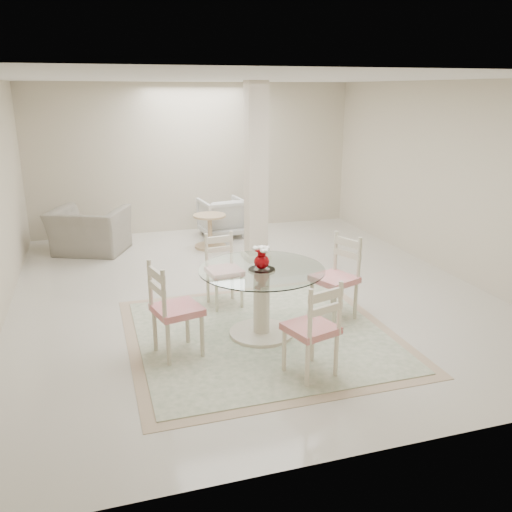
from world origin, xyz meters
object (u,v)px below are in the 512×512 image
object	(u,v)px
dining_chair_east	(339,271)
dining_chair_south	(316,323)
side_table	(210,232)
dining_table	(262,302)
red_vase	(262,257)
dining_chair_west	(170,303)
armchair_white	(222,217)
recliner_taupe	(90,231)
column	(256,174)
dining_chair_north	(222,265)

from	to	relation	value
dining_chair_east	dining_chair_south	world-z (taller)	dining_chair_east
dining_chair_south	side_table	distance (m)	4.54
dining_table	red_vase	bearing A→B (deg)	-18.43
dining_chair_east	dining_chair_west	size ratio (longest dim) A/B	1.00
armchair_white	side_table	size ratio (longest dim) A/B	1.34
dining_table	dining_chair_west	bearing A→B (deg)	-169.12
dining_chair_south	recliner_taupe	world-z (taller)	dining_chair_south
dining_chair_west	column	bearing A→B (deg)	-45.44
red_vase	side_table	bearing A→B (deg)	86.45
dining_chair_east	dining_chair_south	bearing A→B (deg)	-56.01
dining_table	red_vase	xyz separation A→B (m)	(0.00, -0.00, 0.50)
column	dining_chair_west	distance (m)	3.44
dining_chair_north	dining_chair_west	size ratio (longest dim) A/B	0.91
dining_chair_west	armchair_white	bearing A→B (deg)	-33.61
column	dining_table	size ratio (longest dim) A/B	2.03
dining_chair_east	armchair_white	size ratio (longest dim) A/B	1.43
column	dining_chair_west	bearing A→B (deg)	-121.78
red_vase	recliner_taupe	bearing A→B (deg)	114.22
red_vase	dining_chair_west	world-z (taller)	dining_chair_west
recliner_taupe	side_table	world-z (taller)	recliner_taupe
dining_chair_west	dining_chair_south	bearing A→B (deg)	-137.60
dining_table	recliner_taupe	xyz separation A→B (m)	(-1.72, 3.82, -0.03)
dining_chair_south	armchair_white	size ratio (longest dim) A/B	1.37
dining_chair_west	side_table	size ratio (longest dim) A/B	1.92
dining_chair_west	dining_chair_south	size ratio (longest dim) A/B	1.04
dining_chair_south	side_table	size ratio (longest dim) A/B	1.84
red_vase	dining_chair_west	distance (m)	1.07
dining_table	dining_chair_east	size ratio (longest dim) A/B	1.22
armchair_white	red_vase	bearing A→B (deg)	75.92
dining_chair_east	side_table	distance (m)	3.43
dining_chair_west	armchair_white	distance (m)	4.70
dining_chair_north	recliner_taupe	bearing A→B (deg)	112.35
dining_chair_east	recliner_taupe	distance (m)	4.53
recliner_taupe	side_table	size ratio (longest dim) A/B	1.98
armchair_white	dining_chair_north	bearing A→B (deg)	70.34
column	armchair_white	world-z (taller)	column
recliner_taupe	dining_chair_west	bearing A→B (deg)	124.30
red_vase	recliner_taupe	size ratio (longest dim) A/B	0.22
dining_table	side_table	xyz separation A→B (m)	(0.22, 3.53, -0.13)
dining_chair_west	red_vase	bearing A→B (deg)	-92.81
dining_chair_south	red_vase	bearing A→B (deg)	-95.67
dining_table	dining_chair_east	world-z (taller)	dining_chair_east
dining_chair_west	recliner_taupe	world-z (taller)	dining_chair_west
dining_chair_south	recliner_taupe	distance (m)	5.19
recliner_taupe	dining_chair_north	bearing A→B (deg)	142.73
dining_chair_north	column	bearing A→B (deg)	54.13
red_vase	side_table	xyz separation A→B (m)	(0.22, 3.53, -0.63)
side_table	armchair_white	bearing A→B (deg)	61.24
dining_table	dining_chair_north	world-z (taller)	dining_chair_north
dining_chair_west	side_table	bearing A→B (deg)	-31.85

